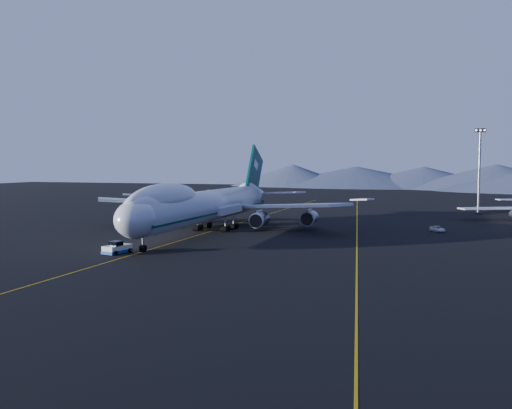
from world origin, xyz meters
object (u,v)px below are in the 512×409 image
(pushback_tug, at_px, (117,249))
(floodlight_mast, at_px, (479,171))
(boeing_747, at_px, (206,205))
(service_van, at_px, (437,229))

(pushback_tug, relative_size, floodlight_mast, 0.22)
(boeing_747, xyz_separation_m, service_van, (46.03, 16.83, -5.20))
(service_van, bearing_deg, floodlight_mast, 52.20)
(pushback_tug, height_order, floodlight_mast, floodlight_mast)
(service_van, height_order, floodlight_mast, floodlight_mast)
(floodlight_mast, bearing_deg, boeing_747, -131.23)
(boeing_747, height_order, pushback_tug, boeing_747)
(pushback_tug, bearing_deg, floodlight_mast, 70.32)
(service_van, relative_size, floodlight_mast, 0.18)
(service_van, distance_m, floodlight_mast, 50.47)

